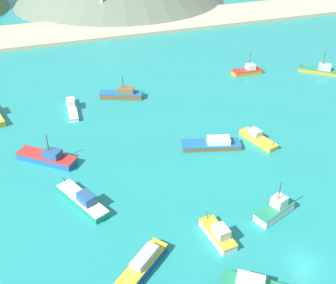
{
  "coord_description": "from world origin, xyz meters",
  "views": [
    {
      "loc": [
        -29.26,
        -28.14,
        42.25
      ],
      "look_at": [
        -7.32,
        32.79,
        0.79
      ],
      "focal_mm": 43.54,
      "sensor_mm": 36.0,
      "label": 1
    }
  ],
  "objects_px": {
    "fishing_boat_3": "(275,210)",
    "fishing_boat_5": "(122,94)",
    "fishing_boat_8": "(72,108)",
    "fishing_boat_1": "(320,70)",
    "fishing_boat_10": "(218,234)",
    "fishing_boat_14": "(247,71)",
    "fishing_boat_12": "(213,144)",
    "fishing_boat_0": "(83,200)",
    "fishing_boat_2": "(48,157)",
    "fishing_boat_6": "(141,267)",
    "fishing_boat_4": "(258,138)"
  },
  "relations": [
    {
      "from": "fishing_boat_1",
      "to": "fishing_boat_12",
      "type": "distance_m",
      "value": 47.66
    },
    {
      "from": "fishing_boat_0",
      "to": "fishing_boat_14",
      "type": "bearing_deg",
      "value": 36.78
    },
    {
      "from": "fishing_boat_5",
      "to": "fishing_boat_8",
      "type": "xyz_separation_m",
      "value": [
        -11.95,
        -2.48,
        -0.2
      ]
    },
    {
      "from": "fishing_boat_1",
      "to": "fishing_boat_6",
      "type": "xyz_separation_m",
      "value": [
        -62.89,
        -46.31,
        0.05
      ]
    },
    {
      "from": "fishing_boat_3",
      "to": "fishing_boat_5",
      "type": "bearing_deg",
      "value": 104.16
    },
    {
      "from": "fishing_boat_6",
      "to": "fishing_boat_1",
      "type": "bearing_deg",
      "value": 36.37
    },
    {
      "from": "fishing_boat_0",
      "to": "fishing_boat_5",
      "type": "bearing_deg",
      "value": 66.27
    },
    {
      "from": "fishing_boat_4",
      "to": "fishing_boat_14",
      "type": "height_order",
      "value": "fishing_boat_14"
    },
    {
      "from": "fishing_boat_10",
      "to": "fishing_boat_12",
      "type": "distance_m",
      "value": 23.5
    },
    {
      "from": "fishing_boat_1",
      "to": "fishing_boat_3",
      "type": "distance_m",
      "value": 59.38
    },
    {
      "from": "fishing_boat_2",
      "to": "fishing_boat_14",
      "type": "relative_size",
      "value": 1.33
    },
    {
      "from": "fishing_boat_1",
      "to": "fishing_boat_14",
      "type": "xyz_separation_m",
      "value": [
        -18.39,
        5.78,
        0.02
      ]
    },
    {
      "from": "fishing_boat_5",
      "to": "fishing_boat_4",
      "type": "bearing_deg",
      "value": -54.01
    },
    {
      "from": "fishing_boat_8",
      "to": "fishing_boat_3",
      "type": "bearing_deg",
      "value": -61.59
    },
    {
      "from": "fishing_boat_10",
      "to": "fishing_boat_14",
      "type": "height_order",
      "value": "fishing_boat_14"
    },
    {
      "from": "fishing_boat_2",
      "to": "fishing_boat_10",
      "type": "distance_m",
      "value": 34.09
    },
    {
      "from": "fishing_boat_1",
      "to": "fishing_boat_6",
      "type": "height_order",
      "value": "fishing_boat_1"
    },
    {
      "from": "fishing_boat_6",
      "to": "fishing_boat_8",
      "type": "relative_size",
      "value": 0.89
    },
    {
      "from": "fishing_boat_4",
      "to": "fishing_boat_10",
      "type": "height_order",
      "value": "fishing_boat_10"
    },
    {
      "from": "fishing_boat_1",
      "to": "fishing_boat_10",
      "type": "relative_size",
      "value": 1.4
    },
    {
      "from": "fishing_boat_0",
      "to": "fishing_boat_4",
      "type": "height_order",
      "value": "fishing_boat_0"
    },
    {
      "from": "fishing_boat_8",
      "to": "fishing_boat_10",
      "type": "height_order",
      "value": "fishing_boat_10"
    },
    {
      "from": "fishing_boat_6",
      "to": "fishing_boat_8",
      "type": "distance_m",
      "value": 46.94
    },
    {
      "from": "fishing_boat_10",
      "to": "fishing_boat_14",
      "type": "distance_m",
      "value": 60.0
    },
    {
      "from": "fishing_boat_12",
      "to": "fishing_boat_14",
      "type": "xyz_separation_m",
      "value": [
        23.37,
        28.74,
        0.08
      ]
    },
    {
      "from": "fishing_boat_2",
      "to": "fishing_boat_6",
      "type": "xyz_separation_m",
      "value": [
        8.61,
        -29.06,
        -0.03
      ]
    },
    {
      "from": "fishing_boat_3",
      "to": "fishing_boat_5",
      "type": "distance_m",
      "value": 47.52
    },
    {
      "from": "fishing_boat_8",
      "to": "fishing_boat_1",
      "type": "bearing_deg",
      "value": -0.54
    },
    {
      "from": "fishing_boat_10",
      "to": "fishing_boat_3",
      "type": "bearing_deg",
      "value": 8.74
    },
    {
      "from": "fishing_boat_2",
      "to": "fishing_boat_6",
      "type": "relative_size",
      "value": 1.12
    },
    {
      "from": "fishing_boat_10",
      "to": "fishing_boat_6",
      "type": "bearing_deg",
      "value": -171.49
    },
    {
      "from": "fishing_boat_14",
      "to": "fishing_boat_12",
      "type": "bearing_deg",
      "value": -129.12
    },
    {
      "from": "fishing_boat_5",
      "to": "fishing_boat_14",
      "type": "bearing_deg",
      "value": 4.5
    },
    {
      "from": "fishing_boat_0",
      "to": "fishing_boat_6",
      "type": "bearing_deg",
      "value": -73.03
    },
    {
      "from": "fishing_boat_0",
      "to": "fishing_boat_2",
      "type": "bearing_deg",
      "value": 105.96
    },
    {
      "from": "fishing_boat_3",
      "to": "fishing_boat_6",
      "type": "distance_m",
      "value": 22.18
    },
    {
      "from": "fishing_boat_3",
      "to": "fishing_boat_6",
      "type": "bearing_deg",
      "value": -171.38
    },
    {
      "from": "fishing_boat_5",
      "to": "fishing_boat_12",
      "type": "relative_size",
      "value": 0.87
    },
    {
      "from": "fishing_boat_2",
      "to": "fishing_boat_10",
      "type": "xyz_separation_m",
      "value": [
        20.43,
        -27.3,
        0.05
      ]
    },
    {
      "from": "fishing_boat_6",
      "to": "fishing_boat_14",
      "type": "distance_m",
      "value": 68.51
    },
    {
      "from": "fishing_boat_0",
      "to": "fishing_boat_12",
      "type": "relative_size",
      "value": 0.94
    },
    {
      "from": "fishing_boat_12",
      "to": "fishing_boat_8",
      "type": "bearing_deg",
      "value": 134.02
    },
    {
      "from": "fishing_boat_6",
      "to": "fishing_boat_12",
      "type": "xyz_separation_m",
      "value": [
        21.12,
        23.35,
        -0.12
      ]
    },
    {
      "from": "fishing_boat_0",
      "to": "fishing_boat_3",
      "type": "distance_m",
      "value": 29.19
    },
    {
      "from": "fishing_boat_1",
      "to": "fishing_boat_10",
      "type": "height_order",
      "value": "fishing_boat_1"
    },
    {
      "from": "fishing_boat_1",
      "to": "fishing_boat_8",
      "type": "height_order",
      "value": "fishing_boat_1"
    },
    {
      "from": "fishing_boat_4",
      "to": "fishing_boat_5",
      "type": "height_order",
      "value": "fishing_boat_5"
    },
    {
      "from": "fishing_boat_3",
      "to": "fishing_boat_14",
      "type": "distance_m",
      "value": 53.74
    },
    {
      "from": "fishing_boat_2",
      "to": "fishing_boat_5",
      "type": "bearing_deg",
      "value": 47.07
    },
    {
      "from": "fishing_boat_1",
      "to": "fishing_boat_3",
      "type": "bearing_deg",
      "value": -133.62
    }
  ]
}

